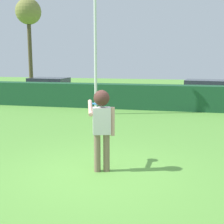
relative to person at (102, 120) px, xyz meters
name	(u,v)px	position (x,y,z in m)	size (l,w,h in m)	color
ground_plane	(95,173)	(-0.11, -0.18, -1.14)	(60.00, 60.00, 0.00)	#5D9C3D
person	(102,120)	(0.00, 0.00, 0.00)	(0.72, 0.67, 1.79)	#7F6753
frisbee	(96,104)	(-0.29, 0.56, 0.26)	(0.25, 0.25, 0.03)	#268CE5
lamppost	(95,42)	(-2.02, 6.75, 1.98)	(0.24, 0.24, 5.62)	silver
hedge_row	(145,97)	(-0.11, 8.67, -0.55)	(24.46, 0.90, 1.18)	#1B4B2C
parked_car_silver	(49,87)	(-6.24, 11.34, -0.45)	(4.26, 1.93, 1.25)	#B7B7BC
parked_car_white	(206,90)	(2.90, 11.50, -0.45)	(4.37, 2.21, 1.25)	white
oak_tree	(28,14)	(-9.79, 16.03, 4.49)	(1.91, 1.91, 6.79)	brown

